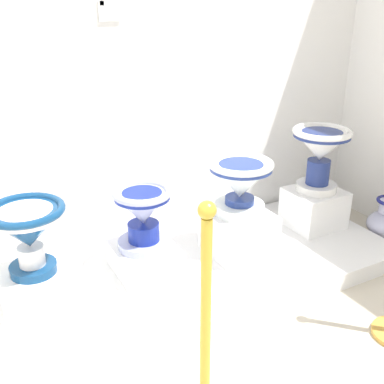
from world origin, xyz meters
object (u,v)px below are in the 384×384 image
at_px(info_placard_second, 109,10).
at_px(stanchion_post_near_left, 205,374).
at_px(antique_toilet_tall_cobalt, 27,228).
at_px(antique_toilet_squat_floral, 320,149).
at_px(plinth_block_pale_glazed, 145,258).
at_px(antique_toilet_pale_glazed, 143,212).
at_px(plinth_block_slender_white, 238,232).
at_px(antique_toilet_slender_white, 240,181).
at_px(plinth_block_tall_cobalt, 36,286).
at_px(plinth_block_squat_floral, 314,208).

relative_size(info_placard_second, stanchion_post_near_left, 0.12).
bearing_deg(antique_toilet_tall_cobalt, antique_toilet_squat_floral, -0.63).
height_order(plinth_block_pale_glazed, antique_toilet_pale_glazed, antique_toilet_pale_glazed).
bearing_deg(info_placard_second, plinth_block_slender_white, -41.75).
xyz_separation_m(antique_toilet_pale_glazed, info_placard_second, (0.03, 0.44, 1.06)).
bearing_deg(plinth_block_pale_glazed, stanchion_post_near_left, -100.93).
bearing_deg(antique_toilet_slender_white, stanchion_post_near_left, -129.31).
height_order(plinth_block_tall_cobalt, stanchion_post_near_left, stanchion_post_near_left).
distance_m(antique_toilet_pale_glazed, antique_toilet_squat_floral, 1.30).
bearing_deg(plinth_block_slender_white, antique_toilet_pale_glazed, 172.36).
height_order(plinth_block_slender_white, info_placard_second, info_placard_second).
bearing_deg(plinth_block_squat_floral, antique_toilet_slender_white, -175.09).
xyz_separation_m(plinth_block_slender_white, stanchion_post_near_left, (-0.82, -1.00, 0.06)).
distance_m(antique_toilet_tall_cobalt, antique_toilet_slender_white, 1.24).
distance_m(plinth_block_pale_glazed, antique_toilet_slender_white, 0.73).
relative_size(antique_toilet_tall_cobalt, stanchion_post_near_left, 0.39).
bearing_deg(info_placard_second, plinth_block_squat_floral, -20.09).
relative_size(plinth_block_tall_cobalt, info_placard_second, 2.91).
bearing_deg(plinth_block_tall_cobalt, antique_toilet_pale_glazed, 0.22).
xyz_separation_m(antique_toilet_slender_white, info_placard_second, (-0.58, 0.52, 0.96)).
height_order(antique_toilet_tall_cobalt, plinth_block_squat_floral, antique_toilet_tall_cobalt).
xyz_separation_m(antique_toilet_slender_white, plinth_block_squat_floral, (0.68, 0.06, -0.35)).
xyz_separation_m(antique_toilet_slender_white, antique_toilet_squat_floral, (0.68, 0.06, 0.09)).
bearing_deg(info_placard_second, antique_toilet_pale_glazed, -93.48).
xyz_separation_m(plinth_block_pale_glazed, plinth_block_slender_white, (0.61, -0.08, 0.06)).
xyz_separation_m(plinth_block_squat_floral, info_placard_second, (-1.26, 0.46, 1.31)).
relative_size(plinth_block_pale_glazed, plinth_block_slender_white, 0.99).
distance_m(antique_toilet_squat_floral, stanchion_post_near_left, 1.87).
relative_size(plinth_block_slender_white, info_placard_second, 3.01).
bearing_deg(plinth_block_pale_glazed, antique_toilet_slender_white, -7.64).
bearing_deg(plinth_block_tall_cobalt, plinth_block_squat_floral, -0.63).
relative_size(plinth_block_slender_white, antique_toilet_squat_floral, 0.87).
distance_m(plinth_block_pale_glazed, antique_toilet_pale_glazed, 0.31).
bearing_deg(plinth_block_slender_white, antique_toilet_tall_cobalt, 176.34).
height_order(plinth_block_tall_cobalt, antique_toilet_squat_floral, antique_toilet_squat_floral).
distance_m(plinth_block_tall_cobalt, antique_toilet_squat_floral, 1.98).
distance_m(antique_toilet_slender_white, info_placard_second, 1.24).
relative_size(plinth_block_slender_white, stanchion_post_near_left, 0.38).
xyz_separation_m(antique_toilet_tall_cobalt, info_placard_second, (0.66, 0.44, 1.01)).
height_order(plinth_block_squat_floral, stanchion_post_near_left, stanchion_post_near_left).
xyz_separation_m(plinth_block_tall_cobalt, plinth_block_pale_glazed, (0.63, 0.00, -0.01)).
xyz_separation_m(plinth_block_pale_glazed, antique_toilet_pale_glazed, (-0.00, 0.00, 0.31)).
height_order(plinth_block_slender_white, stanchion_post_near_left, stanchion_post_near_left).
bearing_deg(antique_toilet_tall_cobalt, stanchion_post_near_left, -68.53).
bearing_deg(antique_toilet_pale_glazed, plinth_block_tall_cobalt, -179.78).
xyz_separation_m(plinth_block_slender_white, info_placard_second, (-0.58, 0.52, 1.31)).
distance_m(antique_toilet_tall_cobalt, info_placard_second, 1.28).
bearing_deg(info_placard_second, plinth_block_tall_cobalt, -146.26).
distance_m(plinth_block_tall_cobalt, antique_toilet_slender_white, 1.30).
bearing_deg(plinth_block_tall_cobalt, antique_toilet_squat_floral, -0.63).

